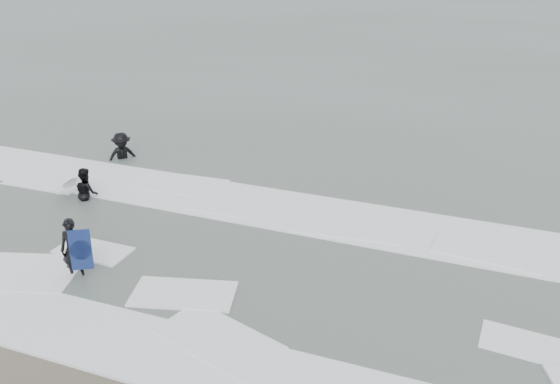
% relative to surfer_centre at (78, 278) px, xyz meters
% --- Properties ---
extents(ground, '(320.00, 320.00, 0.00)m').
position_rel_surfer_centre_xyz_m(ground, '(3.54, -0.96, 0.00)').
color(ground, brown).
rests_on(ground, ground).
extents(sea, '(320.00, 320.00, 0.00)m').
position_rel_surfer_centre_xyz_m(sea, '(3.54, 79.04, 0.06)').
color(sea, '#47544C').
rests_on(sea, ground).
extents(surfer_centre, '(0.66, 0.54, 1.55)m').
position_rel_surfer_centre_xyz_m(surfer_centre, '(0.00, 0.00, 0.00)').
color(surfer_centre, black).
rests_on(surfer_centre, ground).
extents(surfer_wading, '(0.98, 0.92, 1.59)m').
position_rel_surfer_centre_xyz_m(surfer_wading, '(-2.68, 3.66, 0.00)').
color(surfer_wading, black).
rests_on(surfer_wading, ground).
extents(surfer_breaker, '(1.33, 1.39, 1.90)m').
position_rel_surfer_centre_xyz_m(surfer_breaker, '(-3.75, 6.94, 0.00)').
color(surfer_breaker, black).
rests_on(surfer_breaker, ground).
extents(surf_foam, '(30.03, 9.06, 0.09)m').
position_rel_surfer_centre_xyz_m(surf_foam, '(3.54, 2.74, 0.04)').
color(surf_foam, white).
rests_on(surf_foam, ground).
extents(bodyboards, '(16.13, 10.94, 1.25)m').
position_rel_surfer_centre_xyz_m(bodyboards, '(3.19, 4.60, 0.50)').
color(bodyboards, '#101E4E').
rests_on(bodyboards, ground).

